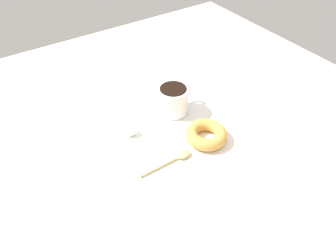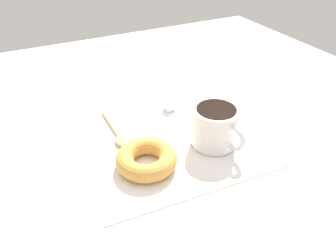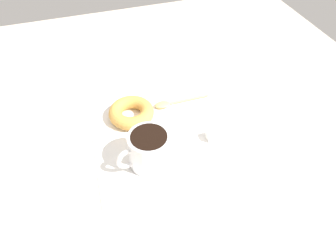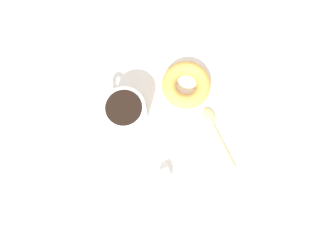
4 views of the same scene
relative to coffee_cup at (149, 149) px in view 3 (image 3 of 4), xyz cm
name	(u,v)px [view 3 (image 3 of 4)]	position (x,y,z in cm)	size (l,w,h in cm)	color
ground_plane	(160,138)	(-4.12, -6.63, -4.97)	(120.00, 120.00, 2.00)	beige
napkin	(168,133)	(-5.87, -6.29, -3.82)	(31.34, 31.34, 0.30)	white
coffee_cup	(149,149)	(0.00, 0.00, 0.00)	(10.72, 7.98, 7.07)	white
donut	(131,112)	(0.30, -13.27, -2.20)	(9.95, 9.95, 2.92)	gold
spoon	(170,103)	(-9.13, -14.74, -3.27)	(13.13, 2.42, 0.90)	#D8B772
sugar_cube	(212,135)	(-13.92, -1.86, -2.68)	(1.97, 1.97, 1.97)	white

